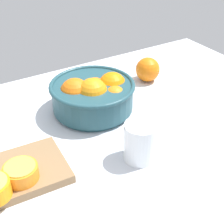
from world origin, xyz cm
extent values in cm
cube|color=silver|center=(0.00, 0.00, -1.50)|extent=(135.21, 86.66, 3.00)
cylinder|color=#234C56|center=(2.53, 12.61, 0.60)|extent=(21.65, 21.65, 1.20)
cylinder|color=#234C56|center=(2.53, 12.61, 4.91)|extent=(23.54, 23.54, 7.43)
torus|color=#234C56|center=(2.53, 12.61, 8.63)|extent=(24.74, 24.74, 1.20)
sphere|color=orange|center=(9.05, 12.28, 6.64)|extent=(8.46, 8.46, 8.46)
sphere|color=orange|center=(4.39, 14.28, 6.31)|extent=(6.41, 6.41, 6.41)
sphere|color=orange|center=(2.92, 15.32, 5.02)|extent=(7.52, 7.52, 7.52)
sphere|color=orange|center=(-2.39, 13.88, 6.83)|extent=(8.77, 8.77, 8.77)
sphere|color=orange|center=(-0.83, 11.49, 6.22)|extent=(6.63, 6.63, 6.63)
sphere|color=orange|center=(1.55, 10.57, 7.34)|extent=(8.63, 8.63, 8.63)
sphere|color=orange|center=(6.90, 7.11, 6.08)|extent=(6.59, 6.59, 6.59)
cylinder|color=white|center=(2.21, -11.85, 4.95)|extent=(7.89, 7.89, 9.91)
cylinder|color=gold|center=(2.21, -11.85, 3.81)|extent=(6.94, 6.94, 7.62)
cube|color=olive|center=(-27.73, -2.72, 1.07)|extent=(27.66, 17.32, 2.14)
cylinder|color=orange|center=(-25.10, -6.05, 3.77)|extent=(7.60, 7.60, 3.27)
cylinder|color=#FABC49|center=(-25.10, -6.05, 5.56)|extent=(6.69, 6.69, 0.30)
sphere|color=orange|center=(27.87, 19.87, 4.15)|extent=(8.30, 8.30, 8.30)
camera|label=1|loc=(-34.47, -59.54, 53.10)|focal=51.69mm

